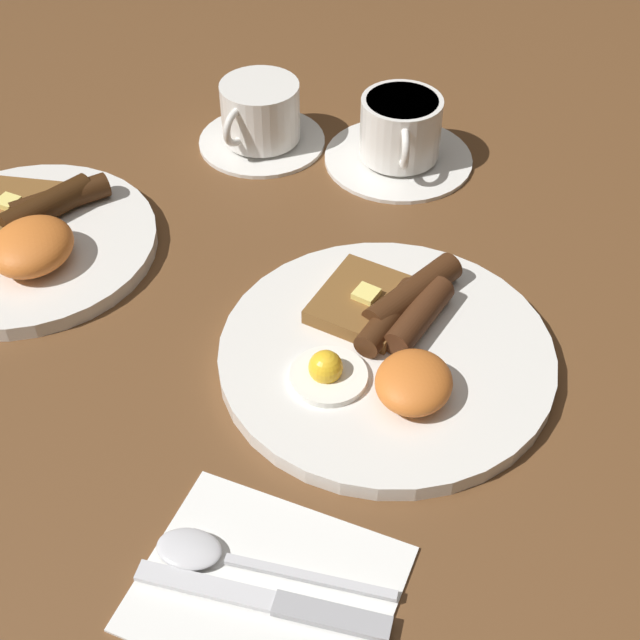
% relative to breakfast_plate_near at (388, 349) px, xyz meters
% --- Properties ---
extents(ground_plane, '(3.00, 3.00, 0.00)m').
position_rel_breakfast_plate_near_xyz_m(ground_plane, '(-0.00, 0.00, -0.01)').
color(ground_plane, brown).
extents(breakfast_plate_near, '(0.29, 0.29, 0.05)m').
position_rel_breakfast_plate_near_xyz_m(breakfast_plate_near, '(0.00, 0.00, 0.00)').
color(breakfast_plate_near, silver).
rests_on(breakfast_plate_near, ground_plane).
extents(breakfast_plate_far, '(0.25, 0.25, 0.05)m').
position_rel_breakfast_plate_near_xyz_m(breakfast_plate_far, '(0.04, 0.37, 0.00)').
color(breakfast_plate_far, silver).
rests_on(breakfast_plate_far, ground_plane).
extents(teacup_near, '(0.16, 0.16, 0.08)m').
position_rel_breakfast_plate_near_xyz_m(teacup_near, '(0.30, 0.06, 0.02)').
color(teacup_near, silver).
rests_on(teacup_near, ground_plane).
extents(teacup_far, '(0.14, 0.14, 0.07)m').
position_rel_breakfast_plate_near_xyz_m(teacup_far, '(0.29, 0.22, 0.02)').
color(teacup_far, silver).
rests_on(teacup_far, ground_plane).
extents(napkin, '(0.16, 0.19, 0.01)m').
position_rel_breakfast_plate_near_xyz_m(napkin, '(-0.24, 0.03, -0.01)').
color(napkin, white).
rests_on(napkin, ground_plane).
extents(knife, '(0.02, 0.18, 0.01)m').
position_rel_breakfast_plate_near_xyz_m(knife, '(-0.25, 0.02, -0.01)').
color(knife, silver).
rests_on(knife, napkin).
extents(spoon, '(0.04, 0.17, 0.01)m').
position_rel_breakfast_plate_near_xyz_m(spoon, '(-0.23, 0.07, -0.00)').
color(spoon, silver).
rests_on(spoon, napkin).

